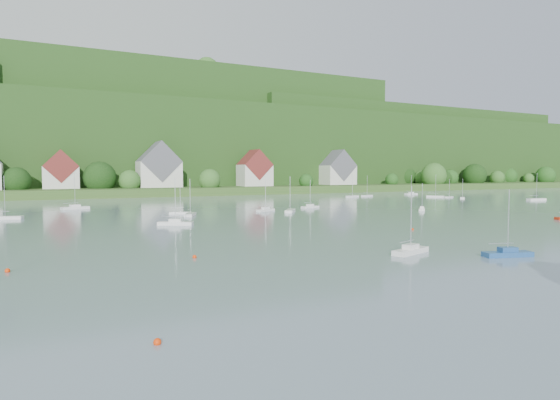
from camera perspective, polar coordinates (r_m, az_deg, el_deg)
far_shore_strip at (r=203.88m, az=-16.32°, el=1.12°), size 600.00×60.00×3.00m
forested_ridge at (r=271.85m, az=-18.99°, el=6.11°), size 620.00×181.22×69.89m
village_building_1 at (r=189.42m, az=-24.70°, el=2.99°), size 12.00×9.36×14.00m
village_building_2 at (r=193.00m, az=-14.24°, el=3.64°), size 16.00×11.44×18.00m
village_building_3 at (r=203.70m, az=-3.05°, el=3.48°), size 13.00×10.40×15.50m
village_building_4 at (r=229.01m, az=6.91°, el=3.49°), size 15.00×10.40×16.50m
near_sailboat_1 at (r=56.27m, az=25.49°, el=-5.70°), size 5.47×2.90×7.11m
near_sailboat_3 at (r=54.64m, az=15.30°, el=-5.75°), size 5.70×3.28×7.43m
mooring_buoy_0 at (r=26.70m, az=-14.41°, el=-16.33°), size 0.43×0.43×0.43m
mooring_buoy_2 at (r=76.66m, az=15.53°, el=-3.47°), size 0.38×0.38×0.38m
mooring_buoy_3 at (r=50.87m, az=-10.15°, el=-6.83°), size 0.43×0.43×0.43m
mooring_buoy_5 at (r=49.57m, az=-29.72°, el=-7.49°), size 0.46×0.46×0.46m
far_sailboat_cluster at (r=126.48m, az=-2.08°, el=-0.54°), size 199.11×68.84×8.71m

